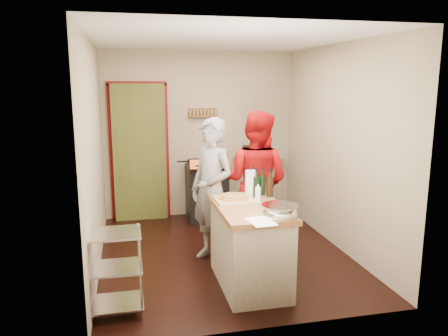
{
  "coord_description": "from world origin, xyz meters",
  "views": [
    {
      "loc": [
        -1.13,
        -5.07,
        2.12
      ],
      "look_at": [
        0.01,
        0.0,
        1.09
      ],
      "focal_mm": 35.0,
      "sensor_mm": 36.0,
      "label": 1
    }
  ],
  "objects_px": {
    "wire_shelving": "(116,269)",
    "person_stripe": "(212,191)",
    "person_red": "(256,181)",
    "stove": "(207,191)",
    "island": "(250,243)"
  },
  "relations": [
    {
      "from": "stove",
      "to": "person_red",
      "type": "bearing_deg",
      "value": -73.79
    },
    {
      "from": "island",
      "to": "person_red",
      "type": "bearing_deg",
      "value": 70.27
    },
    {
      "from": "stove",
      "to": "person_red",
      "type": "relative_size",
      "value": 0.57
    },
    {
      "from": "wire_shelving",
      "to": "person_stripe",
      "type": "bearing_deg",
      "value": 43.07
    },
    {
      "from": "stove",
      "to": "person_stripe",
      "type": "xyz_separation_m",
      "value": [
        -0.23,
        -1.59,
        0.41
      ]
    },
    {
      "from": "wire_shelving",
      "to": "person_red",
      "type": "xyz_separation_m",
      "value": [
        1.72,
        1.28,
        0.45
      ]
    },
    {
      "from": "wire_shelving",
      "to": "person_red",
      "type": "bearing_deg",
      "value": 36.65
    },
    {
      "from": "wire_shelving",
      "to": "person_stripe",
      "type": "xyz_separation_m",
      "value": [
        1.1,
        1.03,
        0.42
      ]
    },
    {
      "from": "person_red",
      "to": "stove",
      "type": "bearing_deg",
      "value": -33.86
    },
    {
      "from": "stove",
      "to": "island",
      "type": "distance_m",
      "value": 2.32
    },
    {
      "from": "person_stripe",
      "to": "person_red",
      "type": "bearing_deg",
      "value": 81.15
    },
    {
      "from": "wire_shelving",
      "to": "person_stripe",
      "type": "height_order",
      "value": "person_stripe"
    },
    {
      "from": "stove",
      "to": "person_stripe",
      "type": "bearing_deg",
      "value": -98.14
    },
    {
      "from": "wire_shelving",
      "to": "island",
      "type": "xyz_separation_m",
      "value": [
        1.37,
        0.3,
        0.02
      ]
    },
    {
      "from": "person_stripe",
      "to": "person_red",
      "type": "relative_size",
      "value": 0.97
    }
  ]
}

